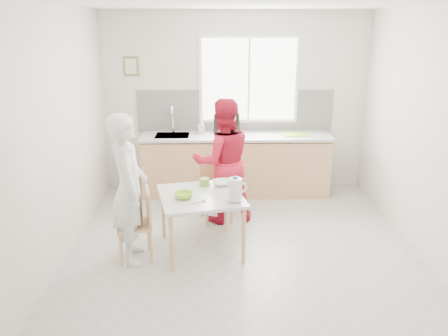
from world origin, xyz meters
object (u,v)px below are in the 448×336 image
(chair_far, at_px, (215,186))
(wine_bottle_a, at_px, (216,124))
(bowl_white, at_px, (222,183))
(wine_bottle_b, at_px, (237,123))
(milk_jug, at_px, (235,189))
(person_white, at_px, (129,189))
(chair_left, at_px, (140,221))
(dining_table, at_px, (201,201))
(person_red, at_px, (223,161))
(bowl_green, at_px, (184,195))

(chair_far, xyz_separation_m, wine_bottle_a, (0.02, 0.96, 0.62))
(bowl_white, bearing_deg, wine_bottle_b, 80.84)
(chair_far, height_order, milk_jug, milk_jug)
(chair_far, height_order, person_white, person_white)
(chair_left, xyz_separation_m, wine_bottle_b, (1.18, 2.12, 0.63))
(chair_far, height_order, wine_bottle_a, wine_bottle_a)
(chair_left, height_order, wine_bottle_b, wine_bottle_b)
(milk_jug, bearing_deg, dining_table, 139.07)
(milk_jug, height_order, wine_bottle_b, wine_bottle_b)
(bowl_white, relative_size, wine_bottle_a, 0.67)
(chair_left, relative_size, bowl_white, 3.73)
(wine_bottle_a, bearing_deg, person_red, -85.17)
(bowl_white, bearing_deg, milk_jug, -74.72)
(bowl_green, height_order, bowl_white, bowl_green)
(dining_table, xyz_separation_m, person_red, (0.26, 0.83, 0.20))
(wine_bottle_b, bearing_deg, dining_table, -104.40)
(milk_jug, relative_size, wine_bottle_b, 0.89)
(person_white, relative_size, wine_bottle_b, 5.50)
(person_white, xyz_separation_m, bowl_green, (0.57, 0.08, -0.11))
(person_red, relative_size, bowl_white, 7.56)
(dining_table, relative_size, wine_bottle_a, 3.32)
(milk_jug, bearing_deg, person_red, 83.67)
(dining_table, distance_m, bowl_white, 0.40)
(bowl_green, xyz_separation_m, wine_bottle_b, (0.69, 2.06, 0.35))
(person_white, xyz_separation_m, bowl_white, (0.99, 0.48, -0.11))
(chair_far, distance_m, person_red, 0.37)
(dining_table, relative_size, person_red, 0.65)
(chair_far, xyz_separation_m, bowl_green, (-0.35, -0.96, 0.26))
(person_red, bearing_deg, dining_table, 59.74)
(dining_table, distance_m, person_white, 0.80)
(milk_jug, bearing_deg, chair_left, 164.50)
(chair_left, bearing_deg, milk_jug, 74.50)
(chair_left, distance_m, bowl_white, 1.06)
(chair_left, bearing_deg, person_white, -90.00)
(bowl_white, bearing_deg, chair_far, 97.63)
(person_white, height_order, wine_bottle_a, person_white)
(chair_left, relative_size, person_red, 0.49)
(person_red, xyz_separation_m, milk_jug, (0.12, -1.03, 0.01))
(dining_table, bearing_deg, wine_bottle_b, 75.60)
(chair_left, height_order, bowl_white, chair_left)
(person_red, relative_size, milk_jug, 6.10)
(person_white, distance_m, wine_bottle_b, 2.49)
(dining_table, distance_m, person_red, 0.89)
(chair_left, xyz_separation_m, bowl_green, (0.49, 0.06, 0.27))
(dining_table, distance_m, chair_far, 0.90)
(bowl_white, bearing_deg, person_red, 87.27)
(person_red, height_order, bowl_green, person_red)
(dining_table, height_order, milk_jug, milk_jug)
(bowl_white, height_order, wine_bottle_b, wine_bottle_b)
(chair_far, xyz_separation_m, bowl_white, (0.08, -0.56, 0.25))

